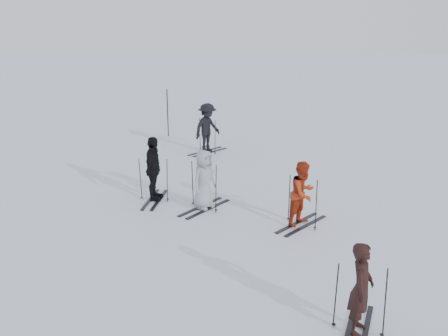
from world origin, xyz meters
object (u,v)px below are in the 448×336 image
Objects in this scene: skier_grey at (204,180)px; skier_uphill_left at (153,170)px; skier_red at (303,194)px; skier_near_dark at (361,290)px; piste_marker at (168,113)px; skier_uphill_far at (207,128)px.

skier_grey is 1.57m from skier_uphill_left.
skier_red is at bearing -76.60° from skier_grey.
skier_near_dark is 0.78× the size of piste_marker.
skier_uphill_far is (-4.03, 10.98, 0.13)m from skier_near_dark.
piste_marker is (-5.35, 9.06, 0.21)m from skier_red.
skier_uphill_left is at bearing 55.61° from skier_near_dark.
skier_near_dark is 4.42m from skier_red.
skier_uphill_left reaches higher than skier_near_dark.
skier_near_dark is at bearing -138.30° from skier_uphill_left.
skier_uphill_left is at bearing -151.02° from skier_uphill_far.
skier_red is 0.79× the size of piste_marker.
skier_red is 0.88× the size of skier_uphill_far.
skier_near_dark is 7.44m from skier_uphill_left.
skier_uphill_far is (0.78, 5.30, 0.02)m from skier_uphill_left.
skier_grey is (-2.58, 0.84, -0.01)m from skier_red.
piste_marker is at bearing 39.74° from skier_near_dark.
skier_uphill_far reaches higher than skier_grey.
piste_marker is at bearing 50.19° from skier_grey.
skier_uphill_far is (-3.29, 6.62, 0.12)m from skier_red.
piste_marker is at bearing 67.22° from skier_red.
skier_red is at bearing -106.50° from skier_uphill_left.
skier_grey is 0.89× the size of skier_uphill_left.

